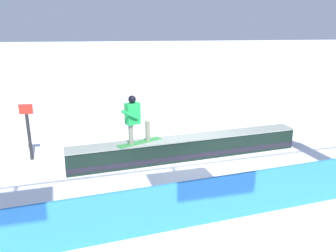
% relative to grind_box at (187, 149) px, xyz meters
% --- Properties ---
extents(ground_plane, '(120.00, 120.00, 0.00)m').
position_rel_grind_box_xyz_m(ground_plane, '(0.00, 0.00, -0.32)').
color(ground_plane, white).
extents(grind_box, '(7.38, 2.08, 0.70)m').
position_rel_grind_box_xyz_m(grind_box, '(0.00, 0.00, 0.00)').
color(grind_box, black).
rests_on(grind_box, ground_plane).
extents(snowboarder, '(1.38, 0.97, 1.46)m').
position_rel_grind_box_xyz_m(snowboarder, '(1.64, 0.38, 1.17)').
color(snowboarder, '#328840').
rests_on(snowboarder, grind_box).
extents(safety_fence, '(9.38, 1.95, 1.07)m').
position_rel_grind_box_xyz_m(safety_fence, '(0.00, 3.57, 0.22)').
color(safety_fence, '#2F88E9').
rests_on(safety_fence, ground_plane).
extents(trail_marker, '(0.40, 0.10, 1.78)m').
position_rel_grind_box_xyz_m(trail_marker, '(4.86, -0.45, 0.64)').
color(trail_marker, '#262628').
rests_on(trail_marker, ground_plane).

